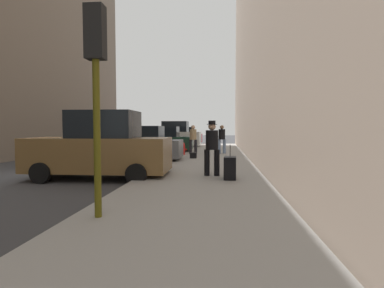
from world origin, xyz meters
TOP-DOWN VIEW (x-y plane):
  - ground_plane at (0.00, 0.00)m, footprint 120.00×120.00m
  - sidewalk at (6.00, 0.00)m, footprint 4.00×40.00m
  - parked_bronze_suv at (2.65, -0.16)m, footprint 4.63×2.12m
  - parked_gray_coupe at (2.65, 4.61)m, footprint 4.21×2.09m
  - parked_dark_green_sedan at (2.65, 10.14)m, footprint 4.22×2.10m
  - parked_white_van at (2.65, 15.21)m, footprint 4.64×2.14m
  - parked_red_hatchback at (2.65, 20.34)m, footprint 4.20×2.07m
  - fire_hydrant at (4.45, 7.37)m, footprint 0.42×0.22m
  - traffic_light at (4.50, -4.75)m, footprint 0.32×0.32m
  - pedestrian_with_fedora at (6.33, -0.07)m, footprint 0.51×0.42m
  - pedestrian_in_jeans at (6.67, 8.54)m, footprint 0.52×0.45m
  - pedestrian_in_tan_coat at (4.96, 8.00)m, footprint 0.52×0.46m
  - rolling_suitcase at (6.89, -0.66)m, footprint 0.39×0.58m
  - duffel_bag at (5.21, 5.54)m, footprint 0.32×0.44m

SIDE VIEW (x-z plane):
  - ground_plane at x=0.00m, z-range 0.00..0.00m
  - sidewalk at x=6.00m, z-range 0.00..0.15m
  - duffel_bag at x=5.21m, z-range 0.15..0.43m
  - rolling_suitcase at x=6.89m, z-range -0.03..1.01m
  - fire_hydrant at x=4.45m, z-range 0.15..0.85m
  - parked_gray_coupe at x=2.65m, z-range -0.05..1.74m
  - parked_dark_green_sedan at x=2.65m, z-range -0.05..1.74m
  - parked_red_hatchback at x=2.65m, z-range -0.05..1.74m
  - parked_bronze_suv at x=2.65m, z-range -0.09..2.16m
  - parked_white_van at x=2.65m, z-range -0.09..2.16m
  - pedestrian_in_jeans at x=6.67m, z-range 0.25..1.96m
  - pedestrian_in_tan_coat at x=4.96m, z-range 0.25..1.96m
  - pedestrian_with_fedora at x=6.33m, z-range 0.25..2.02m
  - traffic_light at x=4.50m, z-range 0.96..4.56m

